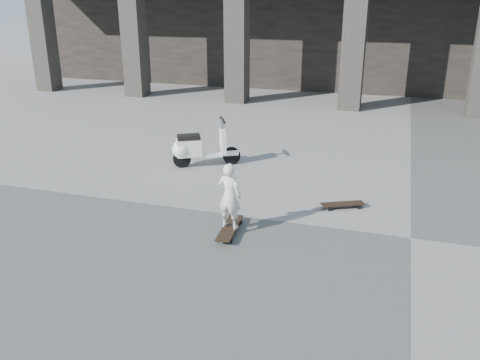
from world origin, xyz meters
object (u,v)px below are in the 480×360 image
(scooter, at_px, (195,148))
(skateboard_spare, at_px, (343,204))
(child, at_px, (230,196))
(longboard, at_px, (230,228))

(scooter, bearing_deg, skateboard_spare, -51.12)
(child, bearing_deg, skateboard_spare, -126.21)
(child, xyz_separation_m, scooter, (-1.64, 2.67, -0.20))
(skateboard_spare, distance_m, child, 2.11)
(child, relative_size, scooter, 0.78)
(longboard, distance_m, skateboard_spare, 2.04)
(skateboard_spare, bearing_deg, longboard, -162.64)
(child, distance_m, scooter, 3.14)
(child, bearing_deg, scooter, -48.58)
(skateboard_spare, height_order, child, child)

